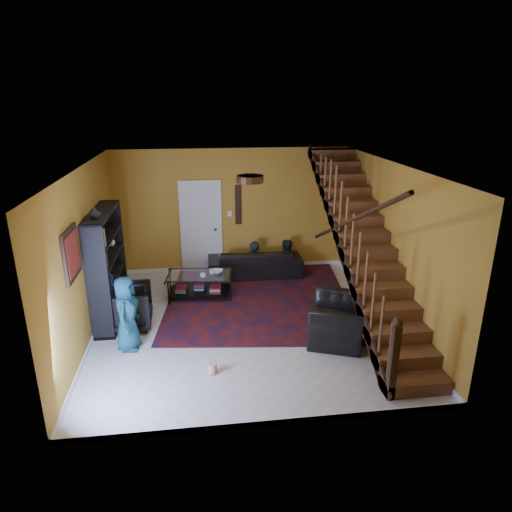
# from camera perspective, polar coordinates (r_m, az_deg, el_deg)

# --- Properties ---
(floor) EXTENTS (5.50, 5.50, 0.00)m
(floor) POSITION_cam_1_polar(r_m,az_deg,el_deg) (8.30, -1.34, -8.39)
(floor) COLOR beige
(floor) RESTS_ON ground
(room) EXTENTS (5.50, 5.50, 5.50)m
(room) POSITION_cam_1_polar(r_m,az_deg,el_deg) (9.46, -10.31, -4.75)
(room) COLOR #B27E27
(room) RESTS_ON ground
(staircase) EXTENTS (0.95, 5.02, 3.18)m
(staircase) POSITION_cam_1_polar(r_m,az_deg,el_deg) (8.23, 13.44, 1.39)
(staircase) COLOR brown
(staircase) RESTS_ON floor
(bookshelf) EXTENTS (0.35, 1.80, 2.00)m
(bookshelf) POSITION_cam_1_polar(r_m,az_deg,el_deg) (8.57, -18.04, -1.39)
(bookshelf) COLOR black
(bookshelf) RESTS_ON floor
(door) EXTENTS (0.82, 0.05, 2.05)m
(door) POSITION_cam_1_polar(r_m,az_deg,el_deg) (10.42, -6.86, 3.43)
(door) COLOR silver
(door) RESTS_ON floor
(framed_picture) EXTENTS (0.04, 0.74, 0.74)m
(framed_picture) POSITION_cam_1_polar(r_m,az_deg,el_deg) (6.98, -22.08, 0.26)
(framed_picture) COLOR maroon
(framed_picture) RESTS_ON room
(wall_hanging) EXTENTS (0.14, 0.03, 0.90)m
(wall_hanging) POSITION_cam_1_polar(r_m,az_deg,el_deg) (10.34, -2.23, 6.43)
(wall_hanging) COLOR black
(wall_hanging) RESTS_ON room
(ceiling_fixture) EXTENTS (0.40, 0.40, 0.10)m
(ceiling_fixture) POSITION_cam_1_polar(r_m,az_deg,el_deg) (6.64, -0.77, 9.62)
(ceiling_fixture) COLOR #3F2814
(ceiling_fixture) RESTS_ON room
(rug) EXTENTS (3.99, 4.44, 0.02)m
(rug) POSITION_cam_1_polar(r_m,az_deg,el_deg) (9.36, 0.23, -4.95)
(rug) COLOR #4D120D
(rug) RESTS_ON floor
(sofa) EXTENTS (2.12, 0.87, 0.61)m
(sofa) POSITION_cam_1_polar(r_m,az_deg,el_deg) (10.31, -0.14, -0.80)
(sofa) COLOR black
(sofa) RESTS_ON floor
(armchair_left) EXTENTS (0.86, 0.84, 0.75)m
(armchair_left) POSITION_cam_1_polar(r_m,az_deg,el_deg) (8.34, -15.72, -6.16)
(armchair_left) COLOR black
(armchair_left) RESTS_ON floor
(armchair_right) EXTENTS (1.29, 1.37, 0.72)m
(armchair_right) POSITION_cam_1_polar(r_m,az_deg,el_deg) (7.74, 10.50, -7.92)
(armchair_right) COLOR black
(armchair_right) RESTS_ON floor
(person_adult_a) EXTENTS (0.47, 0.33, 1.25)m
(person_adult_a) POSITION_cam_1_polar(r_m,az_deg,el_deg) (10.41, -0.25, -1.39)
(person_adult_a) COLOR black
(person_adult_a) RESTS_ON sofa
(person_adult_b) EXTENTS (0.62, 0.48, 1.25)m
(person_adult_b) POSITION_cam_1_polar(r_m,az_deg,el_deg) (10.52, 3.68, -1.19)
(person_adult_b) COLOR black
(person_adult_b) RESTS_ON sofa
(person_child) EXTENTS (0.48, 0.66, 1.24)m
(person_child) POSITION_cam_1_polar(r_m,az_deg,el_deg) (7.55, -15.87, -6.91)
(person_child) COLOR #164656
(person_child) RESTS_ON armchair_left
(coffee_table) EXTENTS (1.34, 0.89, 0.48)m
(coffee_table) POSITION_cam_1_polar(r_m,az_deg,el_deg) (9.30, -7.08, -3.45)
(coffee_table) COLOR black
(coffee_table) RESTS_ON floor
(cup_a) EXTENTS (0.14, 0.14, 0.09)m
(cup_a) POSITION_cam_1_polar(r_m,az_deg,el_deg) (9.04, -6.64, -2.42)
(cup_a) COLOR #999999
(cup_a) RESTS_ON coffee_table
(cup_b) EXTENTS (0.10, 0.10, 0.10)m
(cup_b) POSITION_cam_1_polar(r_m,az_deg,el_deg) (9.20, -5.56, -1.96)
(cup_b) COLOR #999999
(cup_b) RESTS_ON coffee_table
(bowl) EXTENTS (0.32, 0.32, 0.06)m
(bowl) POSITION_cam_1_polar(r_m,az_deg,el_deg) (9.26, -4.93, -1.92)
(bowl) COLOR #999999
(bowl) RESTS_ON coffee_table
(vase) EXTENTS (0.18, 0.18, 0.19)m
(vase) POSITION_cam_1_polar(r_m,az_deg,el_deg) (7.78, -19.51, 5.11)
(vase) COLOR #999999
(vase) RESTS_ON bookshelf
(popcorn_bucket) EXTENTS (0.14, 0.14, 0.15)m
(popcorn_bucket) POSITION_cam_1_polar(r_m,az_deg,el_deg) (6.92, -5.46, -13.77)
(popcorn_bucket) COLOR red
(popcorn_bucket) RESTS_ON rug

